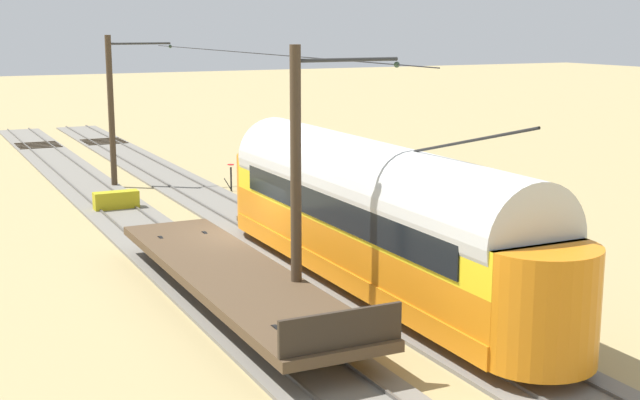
% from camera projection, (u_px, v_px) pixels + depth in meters
% --- Properties ---
extents(ground_plane, '(220.00, 220.00, 0.00)m').
position_uv_depth(ground_plane, '(250.00, 262.00, 28.07)').
color(ground_plane, tan).
extents(track_streetcar_siding, '(2.80, 80.00, 0.18)m').
position_uv_depth(track_streetcar_siding, '(303.00, 251.00, 29.21)').
color(track_streetcar_siding, slate).
rests_on(track_streetcar_siding, ground).
extents(track_adjacent_siding, '(2.80, 80.00, 0.18)m').
position_uv_depth(track_adjacent_siding, '(186.00, 266.00, 27.47)').
color(track_adjacent_siding, slate).
rests_on(track_adjacent_siding, ground).
extents(vintage_streetcar, '(2.65, 16.94, 5.26)m').
position_uv_depth(vintage_streetcar, '(372.00, 213.00, 24.68)').
color(vintage_streetcar, orange).
rests_on(vintage_streetcar, ground).
extents(flatcar_adjacent, '(2.80, 13.05, 1.60)m').
position_uv_depth(flatcar_adjacent, '(235.00, 277.00, 23.40)').
color(flatcar_adjacent, brown).
rests_on(flatcar_adjacent, ground).
extents(catenary_pole_foreground, '(3.12, 0.28, 7.01)m').
position_uv_depth(catenary_pole_foreground, '(113.00, 108.00, 40.30)').
color(catenary_pole_foreground, '#423323').
rests_on(catenary_pole_foreground, ground).
extents(catenary_pole_mid_near, '(3.12, 0.28, 7.01)m').
position_uv_depth(catenary_pole_mid_near, '(299.00, 178.00, 22.13)').
color(catenary_pole_mid_near, '#423323').
rests_on(catenary_pole_mid_near, ground).
extents(overhead_wire_run, '(2.92, 24.61, 0.18)m').
position_uv_depth(overhead_wire_run, '(241.00, 52.00, 32.46)').
color(overhead_wire_run, black).
rests_on(overhead_wire_run, ground).
extents(switch_stand, '(0.50, 0.30, 1.24)m').
position_uv_depth(switch_stand, '(231.00, 176.00, 39.86)').
color(switch_stand, black).
rests_on(switch_stand, ground).
extents(track_end_bumper, '(1.80, 0.60, 0.80)m').
position_uv_depth(track_end_bumper, '(116.00, 201.00, 35.70)').
color(track_end_bumper, '#B2A519').
rests_on(track_end_bumper, ground).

